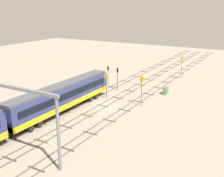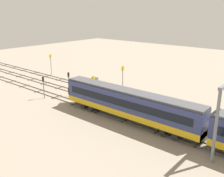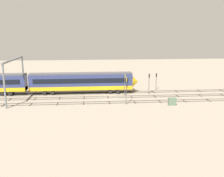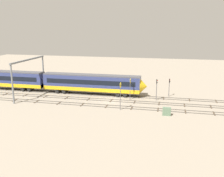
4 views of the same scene
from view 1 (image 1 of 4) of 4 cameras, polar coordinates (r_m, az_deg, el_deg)
name	(u,v)px [view 1 (image 1 of 4)]	position (r m, az deg, el deg)	size (l,w,h in m)	color
ground_plane	(103,106)	(51.54, -1.80, -3.52)	(159.94, 159.94, 0.00)	gray
track_near_foreground	(125,110)	(49.48, 2.55, -4.33)	(143.94, 2.40, 0.16)	#59544C
track_second_near	(103,106)	(51.52, -1.80, -3.45)	(143.94, 2.40, 0.16)	#59544C
track_with_train	(83,102)	(53.85, -5.80, -2.63)	(143.94, 2.40, 0.16)	#59544C
overhead_gantry	(11,105)	(35.20, -19.77, -3.21)	(0.40, 14.80, 8.83)	slate
speed_sign_mid_trackside	(182,64)	(72.36, 13.90, 4.80)	(0.14, 0.95, 5.43)	#4C4C51
speed_sign_far_trackside	(106,82)	(54.66, -1.12, 1.31)	(0.14, 1.04, 4.94)	#4C4C51
speed_sign_distant_end	(142,86)	(50.41, 6.02, 0.45)	(0.14, 1.08, 5.67)	#4C4C51
signal_light_trackside_approach	(118,76)	(59.99, 1.12, 2.53)	(0.31, 0.32, 4.84)	#4C4C51
signal_light_trackside_departure	(108,73)	(64.29, -0.79, 3.19)	(0.31, 0.32, 4.29)	#4C4C51
relay_cabinet	(165,91)	(58.98, 10.73, -0.40)	(1.57, 0.71, 1.55)	#597259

